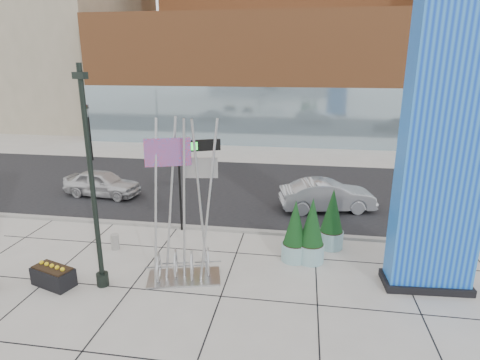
# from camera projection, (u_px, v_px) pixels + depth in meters

# --- Properties ---
(ground) EXTENTS (160.00, 160.00, 0.00)m
(ground) POSITION_uv_depth(u_px,v_px,m) (198.00, 277.00, 13.73)
(ground) COLOR #9E9991
(ground) RESTS_ON ground
(street_asphalt) EXTENTS (80.00, 12.00, 0.02)m
(street_asphalt) POSITION_uv_depth(u_px,v_px,m) (242.00, 189.00, 23.18)
(street_asphalt) COLOR black
(street_asphalt) RESTS_ON ground
(curb_edge) EXTENTS (80.00, 0.30, 0.12)m
(curb_edge) POSITION_uv_depth(u_px,v_px,m) (222.00, 229.00, 17.49)
(curb_edge) COLOR gray
(curb_edge) RESTS_ON ground
(tower_podium) EXTENTS (34.00, 10.00, 11.00)m
(tower_podium) POSITION_uv_depth(u_px,v_px,m) (280.00, 78.00, 37.53)
(tower_podium) COLOR #A0592E
(tower_podium) RESTS_ON ground
(tower_glass_front) EXTENTS (34.00, 0.60, 5.00)m
(tower_glass_front) POSITION_uv_depth(u_px,v_px,m) (276.00, 117.00, 33.85)
(tower_glass_front) COLOR #8CA5B2
(tower_glass_front) RESTS_ON ground
(blue_pylon) EXTENTS (2.77, 1.36, 9.02)m
(blue_pylon) POSITION_uv_depth(u_px,v_px,m) (444.00, 157.00, 11.96)
(blue_pylon) COLOR #0D3BC9
(blue_pylon) RESTS_ON ground
(lamp_post) EXTENTS (0.48, 0.39, 7.08)m
(lamp_post) POSITION_uv_depth(u_px,v_px,m) (94.00, 203.00, 12.43)
(lamp_post) COLOR black
(lamp_post) RESTS_ON ground
(public_art_sculpture) EXTENTS (2.65, 1.78, 5.51)m
(public_art_sculpture) POSITION_uv_depth(u_px,v_px,m) (183.00, 240.00, 13.25)
(public_art_sculpture) COLOR #B8BABD
(public_art_sculpture) RESTS_ON ground
(concrete_bollard) EXTENTS (0.32, 0.32, 0.61)m
(concrete_bollard) POSITION_uv_depth(u_px,v_px,m) (115.00, 242.00, 15.71)
(concrete_bollard) COLOR gray
(concrete_bollard) RESTS_ON ground
(overhead_street_sign) EXTENTS (1.77, 0.90, 3.96)m
(overhead_street_sign) POSITION_uv_depth(u_px,v_px,m) (194.00, 155.00, 16.50)
(overhead_street_sign) COLOR black
(overhead_street_sign) RESTS_ON ground
(round_planter_east) EXTENTS (0.98, 0.98, 2.44)m
(round_planter_east) POSITION_uv_depth(u_px,v_px,m) (332.00, 220.00, 15.64)
(round_planter_east) COLOR #87B2B6
(round_planter_east) RESTS_ON ground
(round_planter_mid) EXTENTS (0.94, 0.94, 2.35)m
(round_planter_mid) POSITION_uv_depth(u_px,v_px,m) (295.00, 232.00, 14.63)
(round_planter_mid) COLOR #87B2B6
(round_planter_mid) RESTS_ON ground
(round_planter_west) EXTENTS (0.99, 0.99, 2.48)m
(round_planter_west) POSITION_uv_depth(u_px,v_px,m) (312.00, 232.00, 14.52)
(round_planter_west) COLOR #87B2B6
(round_planter_west) RESTS_ON ground
(box_planter_south) EXTENTS (1.56, 1.11, 0.77)m
(box_planter_south) POSITION_uv_depth(u_px,v_px,m) (53.00, 275.00, 13.18)
(box_planter_south) COLOR black
(box_planter_south) RESTS_ON ground
(car_white_west) EXTENTS (4.30, 2.09, 1.41)m
(car_white_west) POSITION_uv_depth(u_px,v_px,m) (102.00, 183.00, 21.80)
(car_white_west) COLOR silver
(car_white_west) RESTS_ON ground
(car_silver_mid) EXTENTS (4.83, 2.56, 1.51)m
(car_silver_mid) POSITION_uv_depth(u_px,v_px,m) (327.00, 196.00, 19.65)
(car_silver_mid) COLOR #A2A4A9
(car_silver_mid) RESTS_ON ground
(car_dark_east) EXTENTS (4.86, 2.18, 1.38)m
(car_dark_east) POSITION_uv_depth(u_px,v_px,m) (469.00, 178.00, 22.93)
(car_dark_east) COLOR black
(car_dark_east) RESTS_ON ground
(traffic_signal) EXTENTS (0.15, 0.18, 4.10)m
(traffic_signal) POSITION_uv_depth(u_px,v_px,m) (90.00, 130.00, 29.06)
(traffic_signal) COLOR black
(traffic_signal) RESTS_ON ground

